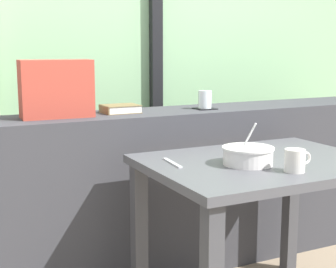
{
  "coord_description": "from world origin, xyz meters",
  "views": [
    {
      "loc": [
        -1.13,
        -1.71,
        1.14
      ],
      "look_at": [
        -0.09,
        0.4,
        0.74
      ],
      "focal_mm": 53.92,
      "sensor_mm": 36.0,
      "label": 1
    }
  ],
  "objects": [
    {
      "name": "window_divider_post",
      "position": [
        0.2,
        1.15,
        1.3
      ],
      "size": [
        0.07,
        0.05,
        2.6
      ],
      "primitive_type": "cube",
      "color": "black",
      "rests_on": "ground"
    },
    {
      "name": "closed_book",
      "position": [
        -0.26,
        0.58,
        0.85
      ],
      "size": [
        0.17,
        0.14,
        0.04
      ],
      "color": "brown",
      "rests_on": "dark_console_ledge"
    },
    {
      "name": "throw_pillow",
      "position": [
        -0.58,
        0.55,
        0.96
      ],
      "size": [
        0.33,
        0.16,
        0.26
      ],
      "primitive_type": "cube",
      "rotation": [
        0.0,
        0.0,
        -0.05
      ],
      "color": "#B74233",
      "rests_on": "dark_console_ledge"
    },
    {
      "name": "coaster_square",
      "position": [
        0.18,
        0.52,
        0.83
      ],
      "size": [
        0.1,
        0.1,
        0.0
      ],
      "primitive_type": "cube",
      "color": "black",
      "rests_on": "dark_console_ledge"
    },
    {
      "name": "outdoor_backdrop",
      "position": [
        0.0,
        1.22,
        1.4
      ],
      "size": [
        4.8,
        0.08,
        2.8
      ],
      "primitive_type": "cube",
      "color": "#8EBC89",
      "rests_on": "ground"
    },
    {
      "name": "breakfast_table",
      "position": [
        0.1,
        -0.08,
        0.57
      ],
      "size": [
        0.93,
        0.71,
        0.69
      ],
      "color": "#414145",
      "rests_on": "ground"
    },
    {
      "name": "soup_bowl",
      "position": [
        0.0,
        -0.12,
        0.73
      ],
      "size": [
        0.2,
        0.2,
        0.17
      ],
      "color": "silver",
      "rests_on": "breakfast_table"
    },
    {
      "name": "fork_utensil",
      "position": [
        -0.26,
        0.02,
        0.69
      ],
      "size": [
        0.03,
        0.17,
        0.01
      ],
      "primitive_type": "cube",
      "rotation": [
        0.0,
        0.0,
        -0.09
      ],
      "color": "silver",
      "rests_on": "breakfast_table"
    },
    {
      "name": "dark_console_ledge",
      "position": [
        0.0,
        0.55,
        0.42
      ],
      "size": [
        2.8,
        0.36,
        0.83
      ],
      "primitive_type": "cube",
      "color": "#38383D",
      "rests_on": "ground"
    },
    {
      "name": "juice_glass",
      "position": [
        0.18,
        0.52,
        0.88
      ],
      "size": [
        0.07,
        0.07,
        0.09
      ],
      "color": "white",
      "rests_on": "coaster_square"
    },
    {
      "name": "ceramic_mug",
      "position": [
        0.09,
        -0.3,
        0.73
      ],
      "size": [
        0.11,
        0.08,
        0.08
      ],
      "color": "silver",
      "rests_on": "breakfast_table"
    }
  ]
}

